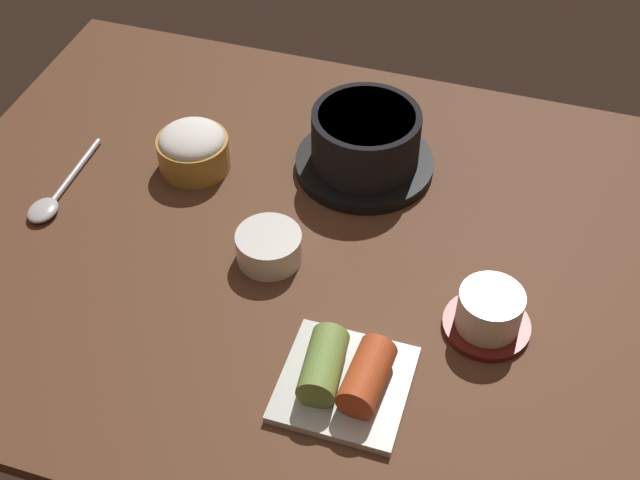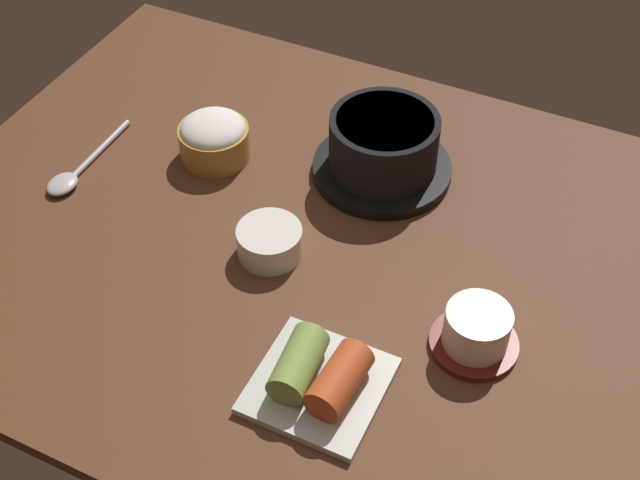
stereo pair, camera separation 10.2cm
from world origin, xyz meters
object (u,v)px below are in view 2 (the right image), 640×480
(tea_cup_with_saucer, at_px, (476,331))
(kimchi_plate, at_px, (319,377))
(stone_pot, at_px, (383,148))
(spoon, at_px, (73,174))
(rice_bowl, at_px, (214,137))
(banchan_cup_center, at_px, (270,241))

(tea_cup_with_saucer, distance_m, kimchi_plate, 0.18)
(stone_pot, relative_size, spoon, 1.07)
(stone_pot, relative_size, tea_cup_with_saucer, 1.87)
(stone_pot, bearing_deg, kimchi_plate, -78.06)
(spoon, bearing_deg, stone_pot, 26.93)
(rice_bowl, height_order, banchan_cup_center, rice_bowl)
(banchan_cup_center, height_order, kimchi_plate, kimchi_plate)
(rice_bowl, bearing_deg, banchan_cup_center, -40.22)
(banchan_cup_center, bearing_deg, stone_pot, 71.27)
(tea_cup_with_saucer, relative_size, banchan_cup_center, 1.24)
(rice_bowl, xyz_separation_m, banchan_cup_center, (0.15, -0.13, -0.01))
(banchan_cup_center, bearing_deg, spoon, 178.43)
(tea_cup_with_saucer, bearing_deg, stone_pot, 132.45)
(tea_cup_with_saucer, bearing_deg, rice_bowl, 159.56)
(rice_bowl, relative_size, spoon, 0.55)
(tea_cup_with_saucer, relative_size, kimchi_plate, 0.74)
(spoon, bearing_deg, banchan_cup_center, -1.57)
(stone_pot, distance_m, rice_bowl, 0.23)
(spoon, bearing_deg, rice_bowl, 39.44)
(tea_cup_with_saucer, bearing_deg, banchan_cup_center, 174.08)
(rice_bowl, relative_size, banchan_cup_center, 1.20)
(banchan_cup_center, xyz_separation_m, spoon, (-0.30, 0.01, -0.01))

